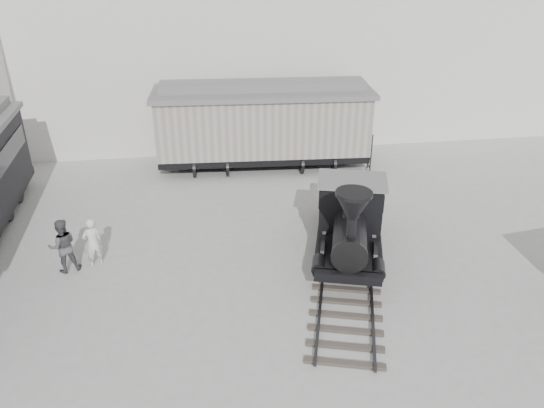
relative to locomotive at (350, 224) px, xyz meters
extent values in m
plane|color=#9E9E9B|center=(-2.03, -3.44, -1.24)|extent=(90.00, 90.00, 0.00)
cube|color=silver|center=(-2.03, 11.56, 4.26)|extent=(34.00, 2.40, 11.00)
cube|color=#3C322E|center=(-0.21, -0.72, -1.16)|extent=(4.67, 9.73, 0.17)
cube|color=#2D2D30|center=(-0.93, -0.51, -1.11)|extent=(2.76, 9.17, 0.06)
cube|color=#2D2D30|center=(0.50, -0.93, -1.11)|extent=(2.76, 9.17, 0.06)
cylinder|color=black|center=(-1.13, -0.99, -0.51)|extent=(0.44, 1.13, 1.14)
cylinder|color=black|center=(0.42, -1.45, -0.51)|extent=(0.44, 1.13, 1.14)
cylinder|color=black|center=(-0.75, 0.30, -0.51)|extent=(0.44, 1.13, 1.14)
cylinder|color=black|center=(0.80, -0.16, -0.51)|extent=(0.44, 1.13, 1.14)
cube|color=black|center=(-0.17, -0.58, -0.38)|extent=(3.04, 4.16, 0.29)
cylinder|color=black|center=(-0.37, -1.27, 0.28)|extent=(1.66, 2.58, 1.04)
cylinder|color=black|center=(-0.63, -2.17, 1.09)|extent=(0.33, 0.33, 0.62)
cone|color=black|center=(-0.63, -2.17, 1.76)|extent=(1.23, 1.23, 0.73)
sphere|color=black|center=(-0.26, -0.87, 0.78)|extent=(0.54, 0.54, 0.54)
cube|color=black|center=(0.09, 0.32, 0.56)|extent=(2.33, 1.91, 1.61)
cube|color=slate|center=(0.09, 0.32, 1.41)|extent=(2.59, 2.17, 0.08)
cube|color=black|center=(0.62, 2.11, -0.01)|extent=(2.37, 2.51, 0.93)
cylinder|color=black|center=(-4.21, 8.54, -0.82)|extent=(2.17, 0.98, 0.85)
cylinder|color=black|center=(0.66, 8.24, -0.82)|extent=(2.17, 0.98, 0.85)
cube|color=black|center=(-1.77, 8.39, -0.61)|extent=(9.69, 3.23, 0.32)
cube|color=gray|center=(-1.77, 8.39, 0.88)|extent=(9.70, 3.34, 2.65)
cube|color=slate|center=(-1.77, 8.39, 2.31)|extent=(10.04, 3.68, 0.21)
cube|color=slate|center=(-1.77, 8.39, 2.61)|extent=(9.19, 1.83, 0.38)
imported|color=silver|center=(-8.39, 0.68, -0.39)|extent=(0.75, 0.67, 1.71)
imported|color=#4E4E53|center=(-9.27, 0.48, -0.32)|extent=(1.06, 0.93, 1.84)
camera|label=1|loc=(-4.78, -14.83, 8.41)|focal=35.00mm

